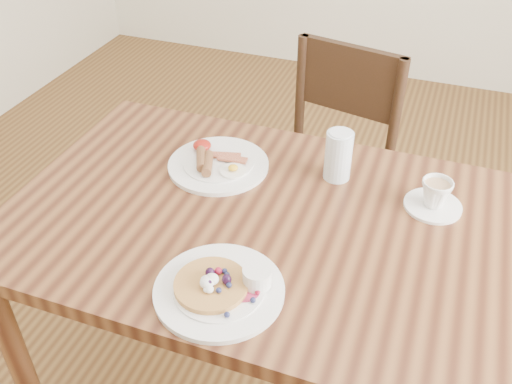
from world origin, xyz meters
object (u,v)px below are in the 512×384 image
Objects in this scene: dining_table at (256,246)px; water_glass at (338,156)px; teacup_saucer at (435,196)px; chair_far at (326,164)px; breakfast_plate at (217,163)px; pancake_plate at (221,287)px.

dining_table is 9.02× the size of water_glass.
water_glass reaches higher than dining_table.
teacup_saucer is at bearing 24.31° from dining_table.
chair_far is at bearing 87.71° from dining_table.
breakfast_plate is 0.32m from water_glass.
teacup_saucer is 0.26m from water_glass.
dining_table is 1.36× the size of chair_far.
pancake_plate is at bearing -65.51° from breakfast_plate.
teacup_saucer is (0.39, 0.18, 0.13)m from dining_table.
water_glass is at bearing 75.50° from pancake_plate.
dining_table is at bearing -42.87° from breakfast_plate.
dining_table is 4.44× the size of breakfast_plate.
chair_far reaches higher than teacup_saucer.
breakfast_plate reaches higher than dining_table.
chair_far is at bearing 68.19° from breakfast_plate.
pancake_plate is at bearing -130.77° from teacup_saucer.
teacup_saucer is 1.05× the size of water_glass.
water_glass reaches higher than teacup_saucer.
dining_table is at bearing -155.69° from teacup_saucer.
teacup_saucer is (0.37, -0.47, 0.29)m from chair_far.
chair_far is 3.26× the size of pancake_plate.
chair_far reaches higher than pancake_plate.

